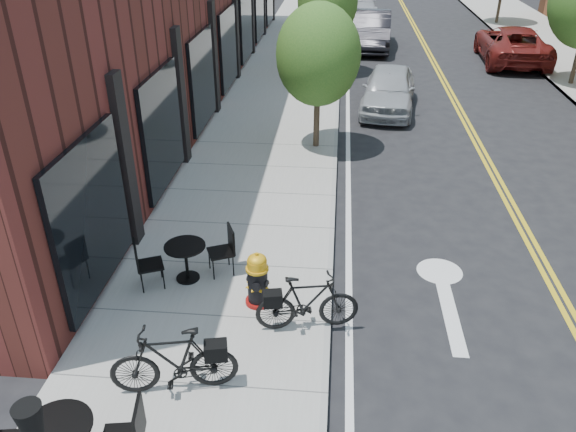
{
  "coord_description": "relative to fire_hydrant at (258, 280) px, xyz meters",
  "views": [
    {
      "loc": [
        -0.05,
        -5.59,
        6.07
      ],
      "look_at": [
        -0.87,
        3.37,
        1.0
      ],
      "focal_mm": 35.0,
      "sensor_mm": 36.0,
      "label": 1
    }
  ],
  "objects": [
    {
      "name": "ground",
      "position": [
        1.24,
        -1.9,
        -0.59
      ],
      "size": [
        120.0,
        120.0,
        0.0
      ],
      "primitive_type": "plane",
      "color": "black",
      "rests_on": "ground"
    },
    {
      "name": "sidewalk_near",
      "position": [
        -0.76,
        8.1,
        -0.53
      ],
      "size": [
        4.0,
        70.0,
        0.12
      ],
      "primitive_type": "cube",
      "color": "#9E9B93",
      "rests_on": "ground"
    },
    {
      "name": "tree_near_a",
      "position": [
        0.64,
        7.1,
        2.01
      ],
      "size": [
        2.2,
        2.2,
        3.81
      ],
      "color": "#382B1E",
      "rests_on": "sidewalk_near"
    },
    {
      "name": "tree_near_b",
      "position": [
        0.64,
        15.1,
        2.12
      ],
      "size": [
        2.3,
        2.3,
        3.98
      ],
      "color": "#382B1E",
      "rests_on": "sidewalk_near"
    },
    {
      "name": "fire_hydrant",
      "position": [
        0.0,
        0.0,
        0.0
      ],
      "size": [
        0.56,
        0.56,
        1.0
      ],
      "rotation": [
        0.0,
        0.0,
        -0.37
      ],
      "color": "maroon",
      "rests_on": "sidewalk_near"
    },
    {
      "name": "bicycle_left",
      "position": [
        -0.86,
        -2.02,
        0.05
      ],
      "size": [
        1.8,
        0.84,
        1.05
      ],
      "primitive_type": "imported",
      "rotation": [
        0.0,
        0.0,
        -1.37
      ],
      "color": "black",
      "rests_on": "sidewalk_near"
    },
    {
      "name": "bicycle_right",
      "position": [
        0.86,
        -0.55,
        0.02
      ],
      "size": [
        1.69,
        0.76,
        0.98
      ],
      "primitive_type": "imported",
      "rotation": [
        0.0,
        0.0,
        1.76
      ],
      "color": "black",
      "rests_on": "sidewalk_near"
    },
    {
      "name": "bistro_set_c",
      "position": [
        -1.36,
        0.58,
        -0.02
      ],
      "size": [
        1.71,
        1.07,
        0.91
      ],
      "rotation": [
        0.0,
        0.0,
        0.42
      ],
      "color": "black",
      "rests_on": "sidewalk_near"
    },
    {
      "name": "parked_car_a",
      "position": [
        2.84,
        10.74,
        0.11
      ],
      "size": [
        2.17,
        4.28,
        1.4
      ],
      "primitive_type": "imported",
      "rotation": [
        0.0,
        0.0,
        -0.13
      ],
      "color": "#A5A8AE",
      "rests_on": "ground"
    },
    {
      "name": "parked_car_b",
      "position": [
        2.58,
        19.67,
        0.23
      ],
      "size": [
        2.03,
        5.09,
        1.65
      ],
      "primitive_type": "imported",
      "rotation": [
        0.0,
        0.0,
        -0.06
      ],
      "color": "black",
      "rests_on": "ground"
    },
    {
      "name": "parked_car_c",
      "position": [
        2.04,
        27.74,
        0.2
      ],
      "size": [
        2.31,
        5.49,
        1.58
      ],
      "primitive_type": "imported",
      "rotation": [
        0.0,
        0.0,
        0.02
      ],
      "color": "#B3B3B8",
      "rests_on": "ground"
    },
    {
      "name": "parked_car_far",
      "position": [
        8.46,
        17.58,
        0.16
      ],
      "size": [
        2.8,
        5.56,
        1.51
      ],
      "primitive_type": "imported",
      "rotation": [
        0.0,
        0.0,
        3.09
      ],
      "color": "maroon",
      "rests_on": "ground"
    }
  ]
}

